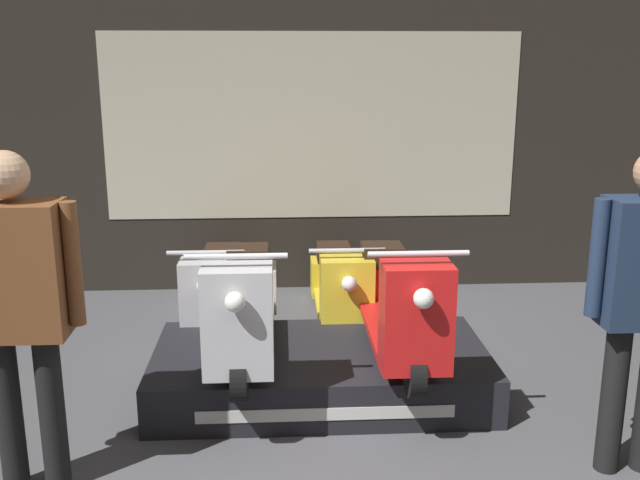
% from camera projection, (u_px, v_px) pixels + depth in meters
% --- Properties ---
extents(shop_wall_back, '(6.93, 0.09, 3.20)m').
position_uv_depth(shop_wall_back, '(312.00, 121.00, 6.59)').
color(shop_wall_back, '#28231E').
rests_on(shop_wall_back, ground_plane).
extents(display_platform, '(2.18, 1.12, 0.31)m').
position_uv_depth(display_platform, '(321.00, 371.00, 4.70)').
color(display_platform, black).
rests_on(display_platform, ground_plane).
extents(scooter_display_left, '(0.55, 1.74, 0.84)m').
position_uv_depth(scooter_display_left, '(244.00, 308.00, 4.51)').
color(scooter_display_left, black).
rests_on(scooter_display_left, display_platform).
extents(scooter_display_right, '(0.55, 1.74, 0.84)m').
position_uv_depth(scooter_display_right, '(397.00, 305.00, 4.56)').
color(scooter_display_right, black).
rests_on(scooter_display_right, display_platform).
extents(scooter_backrow_0, '(0.55, 1.74, 0.84)m').
position_uv_depth(scooter_backrow_0, '(216.00, 293.00, 5.77)').
color(scooter_backrow_0, black).
rests_on(scooter_backrow_0, ground_plane).
extents(scooter_backrow_1, '(0.55, 1.74, 0.84)m').
position_uv_depth(scooter_backrow_1, '(339.00, 291.00, 5.83)').
color(scooter_backrow_1, black).
rests_on(scooter_backrow_1, ground_plane).
extents(person_left_browsing, '(0.63, 0.26, 1.75)m').
position_uv_depth(person_left_browsing, '(18.00, 294.00, 3.44)').
color(person_left_browsing, black).
rests_on(person_left_browsing, ground_plane).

